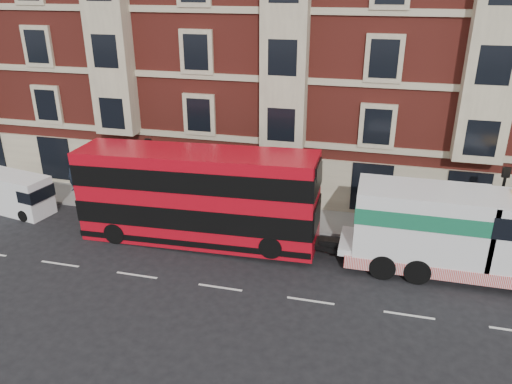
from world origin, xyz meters
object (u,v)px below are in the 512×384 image
double_decker_bus (197,195)px  tow_truck (452,231)px  box_van (15,194)px  pedestrian (73,177)px

double_decker_bus → tow_truck: double_decker_bus is taller
double_decker_bus → box_van: size_ratio=2.63×
pedestrian → double_decker_bus: bearing=-6.5°
double_decker_bus → box_van: double_decker_bus is taller
double_decker_bus → box_van: 11.61m
tow_truck → pedestrian: bearing=169.6°
double_decker_bus → box_van: bearing=175.9°
double_decker_bus → tow_truck: size_ratio=1.25×
pedestrian → box_van: bearing=-102.4°
double_decker_bus → tow_truck: (12.06, -0.00, -0.45)m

